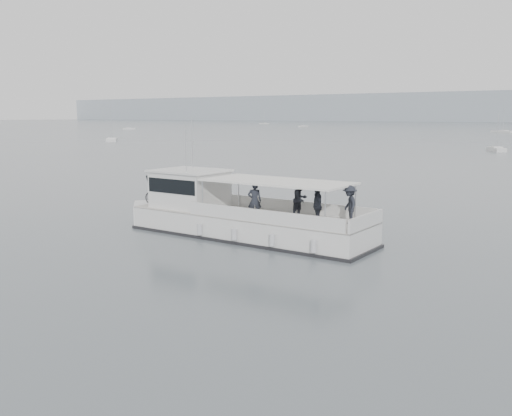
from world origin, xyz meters
The scene contains 2 objects.
ground centered at (0.00, 0.00, 0.00)m, with size 1400.00×1400.00×0.00m, color #50595E.
tour_boat centered at (-6.55, -1.87, 1.05)m, with size 15.29×4.02×6.40m.
Camera 1 is at (12.14, -25.44, 6.34)m, focal length 40.00 mm.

